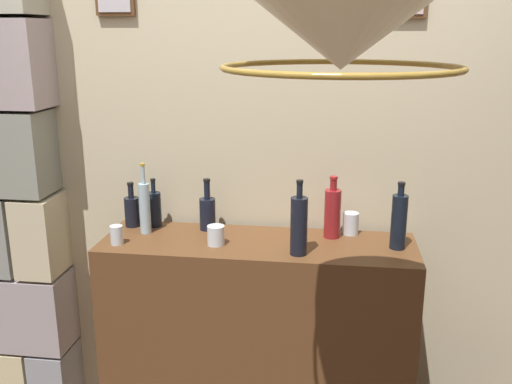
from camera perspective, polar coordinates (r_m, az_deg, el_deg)
name	(u,v)px	position (r m, az deg, el deg)	size (l,w,h in m)	color
panelled_rear_partition	(266,174)	(2.80, 0.97, 1.84)	(3.18, 0.15, 2.60)	beige
stone_pillar	(18,192)	(3.11, -22.74, 0.03)	(0.45, 0.31, 2.53)	beige
bar_shelf_unit	(257,352)	(2.85, 0.14, -15.72)	(1.43, 0.44, 1.13)	brown
liquor_bottle_port	(399,221)	(2.56, 14.12, -2.81)	(0.07, 0.07, 0.30)	black
liquor_bottle_amaro	(154,208)	(2.82, -10.15, -1.62)	(0.07, 0.07, 0.24)	black
liquor_bottle_sherry	(207,212)	(2.74, -4.88, -2.00)	(0.08, 0.08, 0.25)	black
liquor_bottle_brandy	(145,207)	(2.72, -11.08, -1.45)	(0.05, 0.05, 0.34)	#A3C1D0
liquor_bottle_mezcal	(332,212)	(2.64, 7.66, -2.03)	(0.08, 0.08, 0.29)	maroon
liquor_bottle_vermouth	(299,225)	(2.42, 4.32, -3.31)	(0.07, 0.07, 0.33)	black
liquor_bottle_whiskey	(132,210)	(2.85, -12.32, -1.81)	(0.07, 0.07, 0.22)	black
glass_tumbler_rocks	(117,235)	(2.63, -13.78, -4.19)	(0.06, 0.06, 0.09)	silver
glass_tumbler_highball	(216,235)	(2.56, -4.04, -4.35)	(0.08, 0.08, 0.09)	silver
glass_tumbler_shot	(351,223)	(2.72, 9.46, -3.13)	(0.07, 0.07, 0.10)	silver
pendant_lamp	(342,25)	(1.52, 8.63, 16.22)	(0.62, 0.62, 0.57)	#EFE5C6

